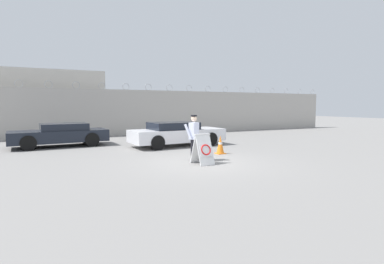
# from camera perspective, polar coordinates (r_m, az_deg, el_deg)

# --- Properties ---
(ground_plane) EXTENTS (90.00, 90.00, 0.00)m
(ground_plane) POSITION_cam_1_polar(r_m,az_deg,el_deg) (10.87, 1.52, -5.76)
(ground_plane) COLOR gray
(perimeter_wall) EXTENTS (36.00, 0.30, 3.59)m
(perimeter_wall) POSITION_cam_1_polar(r_m,az_deg,el_deg) (21.22, -12.40, 3.65)
(perimeter_wall) COLOR #ADA8A0
(perimeter_wall) RESTS_ON ground_plane
(building_block) EXTENTS (8.94, 6.44, 4.52)m
(building_block) POSITION_cam_1_polar(r_m,az_deg,el_deg) (25.58, -27.29, 4.94)
(building_block) COLOR beige
(building_block) RESTS_ON ground_plane
(barricade_sign) EXTENTS (0.62, 0.81, 1.07)m
(barricade_sign) POSITION_cam_1_polar(r_m,az_deg,el_deg) (10.43, 2.12, -3.27)
(barricade_sign) COLOR white
(barricade_sign) RESTS_ON ground_plane
(security_guard) EXTENTS (0.66, 0.43, 1.70)m
(security_guard) POSITION_cam_1_polar(r_m,az_deg,el_deg) (11.08, 0.35, -0.66)
(security_guard) COLOR black
(security_guard) RESTS_ON ground_plane
(traffic_cone_near) EXTENTS (0.38, 0.38, 0.78)m
(traffic_cone_near) POSITION_cam_1_polar(r_m,az_deg,el_deg) (12.75, 5.41, -2.43)
(traffic_cone_near) COLOR orange
(traffic_cone_near) RESTS_ON ground_plane
(parked_car_front_coupe) EXTENTS (4.65, 2.17, 1.16)m
(parked_car_front_coupe) POSITION_cam_1_polar(r_m,az_deg,el_deg) (16.37, -23.79, -0.42)
(parked_car_front_coupe) COLOR black
(parked_car_front_coupe) RESTS_ON ground_plane
(parked_car_rear_sedan) EXTENTS (4.88, 2.19, 1.21)m
(parked_car_rear_sedan) POSITION_cam_1_polar(r_m,az_deg,el_deg) (15.22, -2.94, -0.30)
(parked_car_rear_sedan) COLOR black
(parked_car_rear_sedan) RESTS_ON ground_plane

